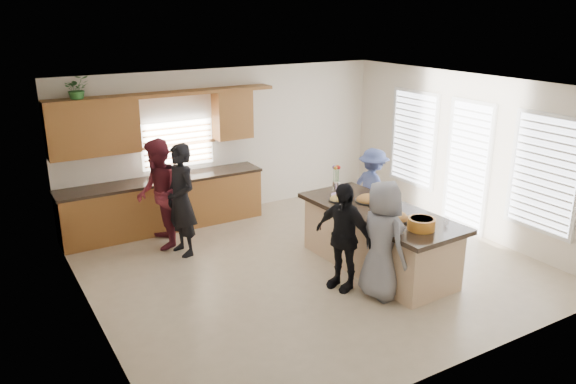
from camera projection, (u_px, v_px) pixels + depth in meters
floor at (311, 266)px, 8.80m from camera, size 6.50×6.50×0.00m
room_shell at (312, 148)px, 8.20m from camera, size 6.52×6.02×2.81m
back_cabinetry at (160, 181)px, 10.03m from camera, size 4.08×0.66×2.46m
right_wall_glazing at (470, 158)px, 9.83m from camera, size 0.06×4.00×2.25m
island at (378, 240)px, 8.62m from camera, size 1.28×2.75×0.95m
platter_front at (393, 218)px, 8.07m from camera, size 0.48×0.48×0.19m
platter_mid at (369, 200)px, 8.81m from camera, size 0.43×0.43×0.18m
platter_back at (339, 199)px, 8.86m from camera, size 0.31×0.31×0.13m
salad_bowl at (421, 223)px, 7.69m from camera, size 0.38×0.38×0.16m
clear_cup at (446, 221)px, 7.88m from camera, size 0.07×0.07×0.11m
plate_stack at (338, 196)px, 9.02m from camera, size 0.21×0.21×0.05m
flower_vase at (336, 178)px, 9.26m from camera, size 0.14×0.14×0.44m
potted_plant at (77, 89)px, 8.98m from camera, size 0.40×0.35×0.44m
woman_left_back at (181, 200)px, 8.98m from camera, size 0.55×0.74×1.84m
woman_left_mid at (159, 194)px, 9.27m from camera, size 0.87×1.02×1.84m
woman_left_front at (343, 236)px, 7.90m from camera, size 0.65×1.00×1.58m
woman_right_back at (373, 188)px, 10.21m from camera, size 0.61×0.98×1.47m
woman_right_front at (382, 240)px, 7.63m from camera, size 0.54×0.82×1.68m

